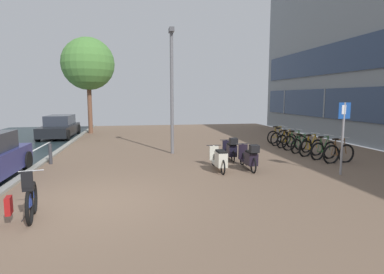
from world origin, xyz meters
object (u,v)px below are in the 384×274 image
at_px(bicycle_rack_07, 278,137).
at_px(bicycle_rack_02, 311,148).
at_px(bicycle_foreground, 29,200).
at_px(bicycle_rack_05, 287,141).
at_px(bicycle_rack_01, 324,150).
at_px(bicycle_rack_04, 295,143).
at_px(bicycle_rack_03, 301,146).
at_px(scooter_mid, 249,157).
at_px(scooter_near, 231,149).
at_px(parking_sign, 343,130).
at_px(street_tree, 88,64).
at_px(scooter_far, 219,159).
at_px(bollard_far, 50,154).
at_px(parked_car_far, 60,127).
at_px(lamp_post, 172,85).
at_px(bicycle_rack_06, 281,139).
at_px(bicycle_rack_00, 339,154).

bearing_deg(bicycle_rack_07, bicycle_rack_02, -93.77).
height_order(bicycle_foreground, bicycle_rack_05, bicycle_foreground).
height_order(bicycle_rack_01, bicycle_rack_04, bicycle_rack_01).
height_order(bicycle_rack_03, scooter_mid, scooter_mid).
relative_size(bicycle_rack_03, bicycle_rack_04, 0.92).
relative_size(scooter_near, parking_sign, 0.74).
distance_m(bicycle_rack_03, street_tree, 14.53).
xyz_separation_m(bicycle_rack_07, scooter_near, (-3.81, -3.91, 0.08)).
distance_m(scooter_far, parking_sign, 3.97).
relative_size(scooter_near, bollard_far, 2.22).
relative_size(parked_car_far, bollard_far, 5.87).
bearing_deg(bollard_far, scooter_far, -20.12).
height_order(scooter_mid, street_tree, street_tree).
xyz_separation_m(bicycle_rack_05, parked_car_far, (-11.78, 6.21, 0.29)).
bearing_deg(parking_sign, bicycle_rack_05, 80.98).
height_order(bicycle_rack_01, parked_car_far, parked_car_far).
bearing_deg(bicycle_rack_07, lamp_post, -160.71).
xyz_separation_m(bicycle_rack_05, parking_sign, (-0.84, -5.29, 1.08)).
relative_size(bicycle_rack_06, scooter_near, 0.79).
bearing_deg(bicycle_rack_00, bicycle_rack_04, 93.84).
bearing_deg(scooter_mid, bicycle_rack_04, 44.34).
bearing_deg(bicycle_foreground, bicycle_rack_06, 41.00).
height_order(bicycle_rack_04, parking_sign, parking_sign).
bearing_deg(bicycle_rack_05, bollard_far, -169.20).
relative_size(bicycle_rack_05, street_tree, 0.20).
distance_m(bicycle_rack_00, street_tree, 16.21).
height_order(bicycle_rack_01, bicycle_rack_06, bicycle_rack_01).
bearing_deg(bicycle_rack_00, bicycle_rack_06, 92.43).
distance_m(bicycle_rack_04, scooter_mid, 4.87).
relative_size(parked_car_far, parking_sign, 1.95).
distance_m(bicycle_rack_06, parked_car_far, 13.04).
distance_m(bicycle_rack_03, parked_car_far, 14.03).
distance_m(scooter_mid, street_tree, 14.50).
relative_size(bicycle_rack_04, lamp_post, 0.26).
xyz_separation_m(scooter_far, parked_car_far, (-7.30, 10.31, 0.23)).
xyz_separation_m(bicycle_rack_01, scooter_mid, (-3.54, -1.21, 0.08)).
height_order(bicycle_rack_06, lamp_post, lamp_post).
relative_size(bicycle_foreground, bicycle_rack_00, 0.95).
xyz_separation_m(bicycle_rack_03, scooter_mid, (-3.40, -2.67, 0.10)).
relative_size(bicycle_rack_06, bicycle_rack_07, 1.00).
distance_m(scooter_near, parking_sign, 4.07).
height_order(bicycle_rack_02, bicycle_rack_04, bicycle_rack_04).
height_order(bicycle_foreground, bollard_far, bicycle_foreground).
bearing_deg(bicycle_rack_07, bollard_far, -161.96).
relative_size(scooter_near, lamp_post, 0.32).
relative_size(bicycle_rack_04, parking_sign, 0.60).
distance_m(scooter_mid, bollard_far, 7.19).
distance_m(parked_car_far, bollard_far, 8.31).
bearing_deg(bicycle_rack_02, bollard_far, 178.74).
relative_size(bicycle_rack_07, parking_sign, 0.58).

